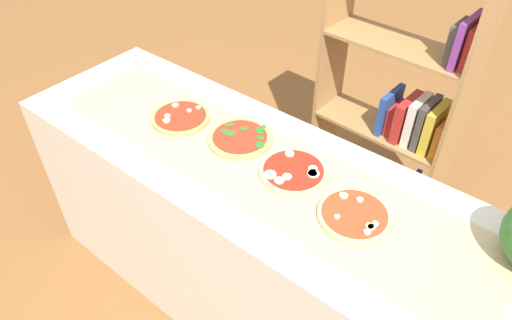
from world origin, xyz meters
TOP-DOWN VIEW (x-y plane):
  - ground_plane at (0.00, 0.00)m, footprint 12.00×12.00m
  - counter at (0.00, 0.00)m, footprint 2.14×0.67m
  - parchment_paper at (0.00, 0.00)m, footprint 1.82×0.43m
  - pizza_mushroom_0 at (-0.42, 0.02)m, footprint 0.24×0.24m
  - pizza_spinach_1 at (-0.14, 0.07)m, footprint 0.26×0.26m
  - pizza_mozzarella_2 at (0.14, 0.04)m, footprint 0.25×0.25m
  - pizza_mushroom_3 at (0.42, -0.01)m, footprint 0.24×0.24m
  - bookshelf at (0.15, 1.03)m, footprint 0.76×0.31m

SIDE VIEW (x-z plane):
  - ground_plane at x=0.00m, z-range 0.00..0.00m
  - counter at x=0.00m, z-range 0.00..0.90m
  - bookshelf at x=0.15m, z-range -0.09..1.42m
  - parchment_paper at x=0.00m, z-range 0.90..0.91m
  - pizza_spinach_1 at x=-0.14m, z-range 0.90..0.93m
  - pizza_mozzarella_2 at x=0.14m, z-range 0.90..0.93m
  - pizza_mushroom_0 at x=-0.42m, z-range 0.90..0.93m
  - pizza_mushroom_3 at x=0.42m, z-range 0.90..0.93m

